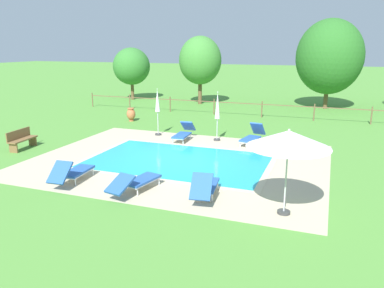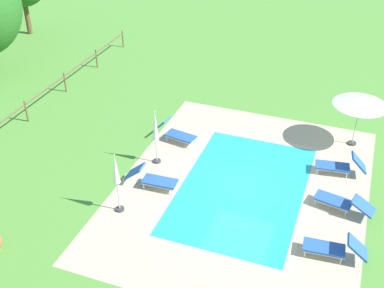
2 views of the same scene
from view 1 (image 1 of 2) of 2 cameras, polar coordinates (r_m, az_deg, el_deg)
ground_plane at (r=15.17m, az=-2.09°, el=-2.51°), size 160.00×160.00×0.00m
pool_deck_paving at (r=15.17m, az=-2.09°, el=-2.49°), size 11.55×9.00×0.01m
swimming_pool_water at (r=15.17m, az=-2.09°, el=-2.49°), size 7.00×4.46×0.01m
pool_coping_rim at (r=15.17m, az=-2.09°, el=-2.47°), size 7.48×4.94×0.01m
sun_lounger_north_near_steps at (r=18.32m, az=-1.27°, el=1.72°), size 0.69×2.00×0.87m
sun_lounger_north_mid at (r=13.27m, az=-17.63°, el=-4.04°), size 0.75×2.01×0.88m
sun_lounger_north_far at (r=17.79m, az=9.16°, el=1.19°), size 0.92×1.97×0.96m
sun_lounger_north_end at (r=12.00m, az=-8.47°, el=-5.62°), size 1.00×2.15×0.71m
sun_lounger_south_mid at (r=11.40m, az=2.04°, el=-6.36°), size 0.87×1.97×0.95m
patio_umbrella_open_foreground at (r=10.14m, az=14.43°, el=0.70°), size 2.22×2.22×2.39m
patio_umbrella_closed_row_west at (r=19.23m, az=-5.25°, el=5.92°), size 0.32×0.32×2.40m
patio_umbrella_closed_row_mid_west at (r=18.08m, az=3.87°, el=5.23°), size 0.32×0.32×2.38m
wooden_bench_lawn_side at (r=18.38m, az=-24.44°, el=0.72°), size 0.59×1.54×0.87m
terracotta_urn_near_fence at (r=23.33m, az=-9.23°, el=4.49°), size 0.53×0.53×0.81m
perimeter_fence at (r=24.94m, az=6.91°, el=5.82°), size 22.56×0.08×1.05m
tree_far_west at (r=29.84m, az=1.25°, el=12.54°), size 3.29×3.29×5.24m
tree_centre at (r=32.73m, az=-9.16°, el=11.54°), size 3.10×3.10×4.35m
tree_east_mid at (r=29.17m, az=20.12°, el=12.30°), size 4.68×4.68×6.37m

